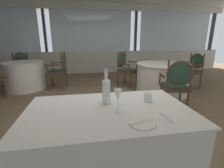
% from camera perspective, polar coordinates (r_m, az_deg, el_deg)
% --- Properties ---
extents(ground_plane, '(14.23, 14.23, 0.00)m').
position_cam_1_polar(ground_plane, '(3.01, -1.64, -10.95)').
color(ground_plane, '#756047').
extents(window_wall_far, '(10.94, 0.14, 2.61)m').
position_cam_1_polar(window_wall_far, '(6.58, -6.78, 12.99)').
color(window_wall_far, beige).
rests_on(window_wall_far, ground_plane).
extents(foreground_table, '(1.46, 0.90, 0.75)m').
position_cam_1_polar(foreground_table, '(1.65, -1.10, -20.67)').
color(foreground_table, silver).
rests_on(foreground_table, ground_plane).
extents(side_plate, '(0.20, 0.20, 0.01)m').
position_cam_1_polar(side_plate, '(1.25, 10.53, -13.23)').
color(side_plate, silver).
rests_on(side_plate, foreground_table).
extents(butter_knife, '(0.19, 0.06, 0.00)m').
position_cam_1_polar(butter_knife, '(1.25, 10.54, -13.02)').
color(butter_knife, silver).
rests_on(butter_knife, foreground_table).
extents(dinner_fork, '(0.04, 0.18, 0.00)m').
position_cam_1_polar(dinner_fork, '(1.38, 18.51, -11.13)').
color(dinner_fork, silver).
rests_on(dinner_fork, foreground_table).
extents(water_bottle, '(0.08, 0.08, 0.34)m').
position_cam_1_polar(water_bottle, '(1.55, -2.05, -1.92)').
color(water_bottle, white).
rests_on(water_bottle, foreground_table).
extents(wine_glass, '(0.07, 0.07, 0.20)m').
position_cam_1_polar(wine_glass, '(1.37, 2.06, -4.09)').
color(wine_glass, white).
rests_on(wine_glass, foreground_table).
extents(water_tumbler, '(0.08, 0.08, 0.09)m').
position_cam_1_polar(water_tumbler, '(1.66, 12.44, -4.55)').
color(water_tumbler, white).
rests_on(water_tumbler, foreground_table).
extents(background_table_0, '(1.03, 1.03, 0.75)m').
position_cam_1_polar(background_table_0, '(5.00, -28.13, 2.60)').
color(background_table_0, silver).
rests_on(background_table_0, ground_plane).
extents(dining_chair_0_0, '(0.64, 0.60, 0.93)m').
position_cam_1_polar(dining_chair_0_0, '(5.90, -29.15, 6.03)').
color(dining_chair_0_0, brown).
rests_on(dining_chair_0_0, ground_plane).
extents(dining_chair_0_2, '(0.52, 0.58, 1.00)m').
position_cam_1_polar(dining_chair_0_2, '(4.63, -17.81, 5.41)').
color(dining_chair_0_2, brown).
rests_on(dining_chair_0_2, ground_plane).
extents(background_table_1, '(1.32, 1.32, 0.75)m').
position_cam_1_polar(background_table_1, '(4.31, 17.20, 1.91)').
color(background_table_1, silver).
rests_on(background_table_1, ground_plane).
extents(dining_chair_1_0, '(0.57, 0.62, 0.96)m').
position_cam_1_polar(dining_chair_1_0, '(5.07, 26.47, 5.13)').
color(dining_chair_1_0, brown).
rests_on(dining_chair_1_0, ground_plane).
extents(dining_chair_1_1, '(0.66, 0.66, 0.99)m').
position_cam_1_polar(dining_chair_1_1, '(4.69, 4.55, 6.19)').
color(dining_chair_1_1, brown).
rests_on(dining_chair_1_1, ground_plane).
extents(dining_chair_1_2, '(0.61, 0.56, 0.99)m').
position_cam_1_polar(dining_chair_1_2, '(3.24, 21.65, 0.65)').
color(dining_chair_1_2, brown).
rests_on(dining_chair_1_2, ground_plane).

